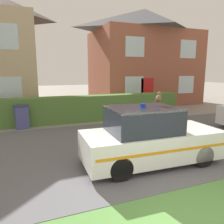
% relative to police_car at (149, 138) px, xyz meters
% --- Properties ---
extents(road_strip, '(28.00, 6.47, 0.01)m').
position_rel_police_car_xyz_m(road_strip, '(-0.58, 1.76, -0.74)').
color(road_strip, '#5B5B60').
rests_on(road_strip, ground).
extents(garden_hedge, '(10.28, 0.76, 1.32)m').
position_rel_police_car_xyz_m(garden_hedge, '(0.08, 5.93, -0.08)').
color(garden_hedge, '#4C7233').
rests_on(garden_hedge, ground).
extents(police_car, '(3.90, 1.72, 1.70)m').
position_rel_police_car_xyz_m(police_car, '(0.00, 0.00, 0.00)').
color(police_car, black).
rests_on(police_car, road_strip).
extents(cat, '(0.34, 0.28, 0.30)m').
position_rel_police_car_xyz_m(cat, '(0.34, 0.11, 1.09)').
color(cat, brown).
rests_on(cat, police_car).
extents(house_right, '(8.39, 5.56, 7.40)m').
position_rel_police_car_xyz_m(house_right, '(6.04, 11.02, 3.02)').
color(house_right, '#93513D').
rests_on(house_right, ground).
extents(wheelie_bin, '(0.68, 0.71, 1.09)m').
position_rel_police_car_xyz_m(wheelie_bin, '(-3.36, 5.50, -0.19)').
color(wheelie_bin, '#474C8C').
rests_on(wheelie_bin, ground).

